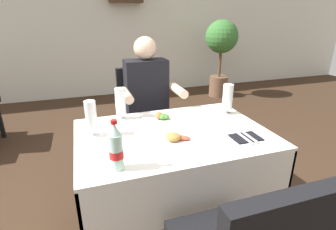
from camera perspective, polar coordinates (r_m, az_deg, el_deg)
name	(u,v)px	position (r m, az deg, el deg)	size (l,w,h in m)	color
back_wall	(99,13)	(4.97, -14.77, 20.71)	(11.00, 0.12, 2.89)	silver
main_dining_table	(173,156)	(1.73, 1.06, -8.83)	(1.19, 0.83, 0.73)	white
chair_far_diner_seat	(144,115)	(2.44, -5.28, 0.03)	(0.44, 0.50, 0.97)	black
seated_diner_far	(148,102)	(2.29, -4.32, 2.81)	(0.50, 0.46, 1.26)	#282D42
plate_near_camera	(178,140)	(1.52, 2.14, -5.50)	(0.22, 0.22, 0.06)	white
plate_far_diner	(160,118)	(1.83, -1.66, -0.62)	(0.23, 0.23, 0.06)	white
beer_glass_left	(228,98)	(1.97, 12.82, 3.53)	(0.07, 0.07, 0.22)	white
beer_glass_middle	(120,103)	(1.85, -10.29, 2.68)	(0.07, 0.07, 0.22)	white
beer_glass_right	(91,118)	(1.63, -16.36, -0.67)	(0.07, 0.07, 0.22)	white
cola_bottle_primary	(116,148)	(1.26, -11.24, -7.13)	(0.07, 0.07, 0.25)	silver
napkin_cutlery_set	(246,137)	(1.65, 16.55, -4.66)	(0.17, 0.19, 0.01)	black
potted_plant_corner	(221,46)	(4.82, 11.46, 14.42)	(0.56, 0.56, 1.34)	brown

